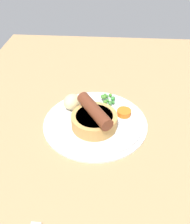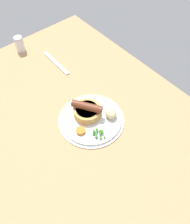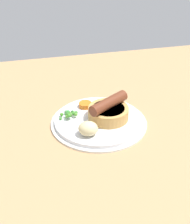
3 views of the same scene
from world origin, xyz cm
name	(u,v)px [view 1 (image 1 of 3)]	position (x,y,z in cm)	size (l,w,h in cm)	color
dining_table	(108,139)	(0.00, 0.00, 1.50)	(110.00, 80.00, 3.00)	tan
dinner_plate	(95,122)	(3.39, 3.16, 3.57)	(23.86, 23.86, 1.40)	silver
sausage_pudding	(94,118)	(0.99, 3.21, 6.55)	(10.71, 9.98, 5.72)	tan
pea_pile	(107,98)	(10.32, 0.71, 5.37)	(4.92, 3.63, 1.86)	#42922A
potato_chunk_1	(72,102)	(7.27, 9.01, 6.11)	(4.56, 3.93, 3.42)	beige
carrot_slice_0	(124,112)	(5.49, -3.36, 5.00)	(3.29, 3.29, 1.20)	orange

